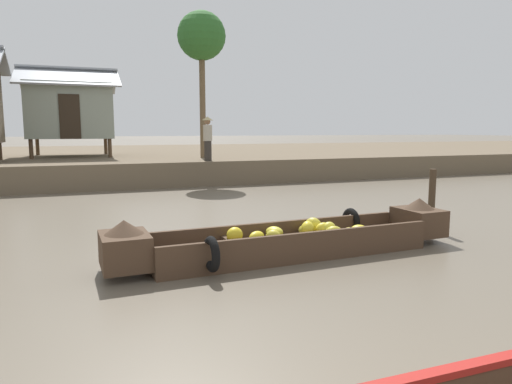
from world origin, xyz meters
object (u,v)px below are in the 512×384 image
palm_tree_near (202,38)px  vendor_person (208,136)px  banana_boat (293,239)px  stilt_house_mid_right (70,110)px  mooring_post (432,200)px

palm_tree_near → vendor_person: (-0.30, -1.85, -3.94)m
banana_boat → palm_tree_near: 13.32m
banana_boat → vendor_person: size_ratio=3.67×
stilt_house_mid_right → palm_tree_near: palm_tree_near is taller
palm_tree_near → vendor_person: size_ratio=3.58×
palm_tree_near → mooring_post: (1.91, -11.33, -5.15)m
palm_tree_near → mooring_post: palm_tree_near is taller
palm_tree_near → vendor_person: 4.37m
stilt_house_mid_right → vendor_person: (4.85, -5.10, -1.10)m
stilt_house_mid_right → vendor_person: stilt_house_mid_right is taller
banana_boat → vendor_person: (1.30, 10.17, 1.57)m
banana_boat → palm_tree_near: palm_tree_near is taller
mooring_post → banana_boat: bearing=-168.8°
banana_boat → mooring_post: bearing=11.2°
vendor_person → mooring_post: size_ratio=1.29×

